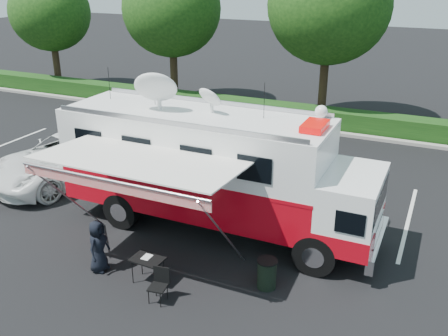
% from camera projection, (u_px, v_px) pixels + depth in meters
% --- Properties ---
extents(ground_plane, '(120.00, 120.00, 0.00)m').
position_uv_depth(ground_plane, '(217.00, 228.00, 15.94)').
color(ground_plane, black).
rests_on(ground_plane, ground).
extents(back_border, '(60.00, 6.14, 8.87)m').
position_uv_depth(back_border, '(350.00, 26.00, 24.46)').
color(back_border, '#9E998E').
rests_on(back_border, ground_plane).
extents(stall_lines, '(24.12, 5.50, 0.01)m').
position_uv_depth(stall_lines, '(240.00, 190.00, 18.66)').
color(stall_lines, silver).
rests_on(stall_lines, ground_plane).
extents(command_truck, '(9.88, 2.72, 4.75)m').
position_uv_depth(command_truck, '(215.00, 169.00, 15.20)').
color(command_truck, black).
rests_on(command_truck, ground_plane).
extents(awning, '(5.39, 2.78, 3.26)m').
position_uv_depth(awning, '(136.00, 165.00, 12.78)').
color(awning, white).
rests_on(awning, ground_plane).
extents(white_suv, '(4.54, 6.98, 1.79)m').
position_uv_depth(white_suv, '(73.00, 178.00, 19.66)').
color(white_suv, white).
rests_on(white_suv, ground_plane).
extents(person, '(0.53, 0.77, 1.51)m').
position_uv_depth(person, '(101.00, 270.00, 13.79)').
color(person, black).
rests_on(person, ground_plane).
extents(folding_table, '(0.88, 0.64, 0.73)m').
position_uv_depth(folding_table, '(148.00, 260.00, 13.01)').
color(folding_table, black).
rests_on(folding_table, ground_plane).
extents(folding_chair, '(0.48, 0.50, 0.89)m').
position_uv_depth(folding_chair, '(160.00, 282.00, 12.37)').
color(folding_chair, black).
rests_on(folding_chair, ground_plane).
extents(trash_bin, '(0.54, 0.54, 0.81)m').
position_uv_depth(trash_bin, '(267.00, 274.00, 12.90)').
color(trash_bin, black).
rests_on(trash_bin, ground_plane).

